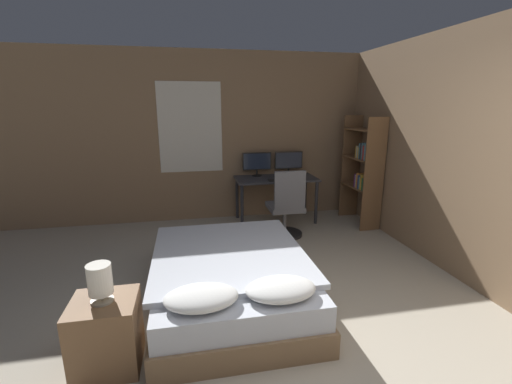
{
  "coord_description": "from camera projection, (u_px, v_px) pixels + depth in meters",
  "views": [
    {
      "loc": [
        -0.93,
        -1.59,
        1.88
      ],
      "look_at": [
        -0.07,
        2.72,
        0.75
      ],
      "focal_mm": 24.0,
      "sensor_mm": 36.0,
      "label": 1
    }
  ],
  "objects": [
    {
      "name": "wall_back",
      "position": [
        244.0,
        137.0,
        5.64
      ],
      "size": [
        12.0,
        0.08,
        2.7
      ],
      "color": "#8E7051",
      "rests_on": "ground_plane"
    },
    {
      "name": "monitor_left",
      "position": [
        257.0,
        162.0,
        5.62
      ],
      "size": [
        0.47,
        0.16,
        0.39
      ],
      "color": "black",
      "rests_on": "desk"
    },
    {
      "name": "desk",
      "position": [
        276.0,
        183.0,
        5.54
      ],
      "size": [
        1.3,
        0.63,
        0.73
      ],
      "color": "#38383D",
      "rests_on": "ground_plane"
    },
    {
      "name": "monitor_right",
      "position": [
        289.0,
        161.0,
        5.72
      ],
      "size": [
        0.47,
        0.16,
        0.39
      ],
      "color": "black",
      "rests_on": "desk"
    },
    {
      "name": "bookshelf",
      "position": [
        365.0,
        166.0,
        5.31
      ],
      "size": [
        0.32,
        0.77,
        1.71
      ],
      "color": "brown",
      "rests_on": "ground_plane"
    },
    {
      "name": "wall_side_right",
      "position": [
        467.0,
        156.0,
        3.62
      ],
      "size": [
        0.06,
        12.0,
        2.7
      ],
      "color": "#8E7051",
      "rests_on": "ground_plane"
    },
    {
      "name": "nightstand",
      "position": [
        107.0,
        334.0,
        2.48
      ],
      "size": [
        0.46,
        0.42,
        0.53
      ],
      "color": "brown",
      "rests_on": "ground_plane"
    },
    {
      "name": "computer_mouse",
      "position": [
        296.0,
        179.0,
        5.37
      ],
      "size": [
        0.07,
        0.05,
        0.04
      ],
      "color": "black",
      "rests_on": "desk"
    },
    {
      "name": "bedside_lamp",
      "position": [
        100.0,
        280.0,
        2.37
      ],
      "size": [
        0.17,
        0.17,
        0.28
      ],
      "color": "gray",
      "rests_on": "nightstand"
    },
    {
      "name": "office_chair",
      "position": [
        286.0,
        210.0,
        4.91
      ],
      "size": [
        0.52,
        0.52,
        1.0
      ],
      "color": "black",
      "rests_on": "ground_plane"
    },
    {
      "name": "keyboard",
      "position": [
        279.0,
        180.0,
        5.32
      ],
      "size": [
        0.35,
        0.13,
        0.02
      ],
      "color": "black",
      "rests_on": "desk"
    },
    {
      "name": "bed",
      "position": [
        231.0,
        279.0,
        3.28
      ],
      "size": [
        1.44,
        1.91,
        0.57
      ],
      "color": "#846647",
      "rests_on": "ground_plane"
    }
  ]
}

